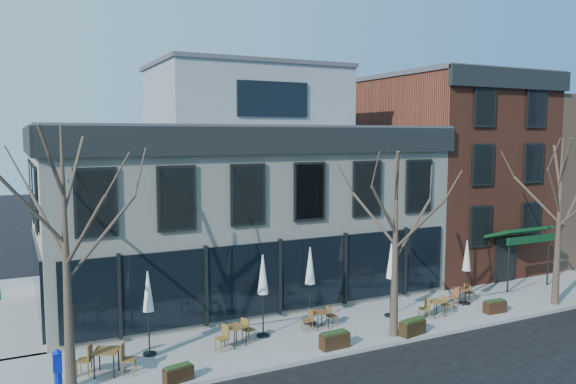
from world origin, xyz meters
name	(u,v)px	position (x,y,z in m)	size (l,w,h in m)	color
ground	(279,320)	(0.00, 0.00, 0.00)	(120.00, 120.00, 0.00)	black
sidewalk_front	(372,322)	(3.25, -2.15, 0.07)	(33.50, 4.70, 0.15)	gray
corner_building	(236,197)	(0.07, 5.07, 4.72)	(18.39, 10.39, 11.10)	beige
red_brick_building	(441,171)	(13.00, 4.98, 5.64)	(8.20, 11.78, 11.18)	brown
bg_building	(543,175)	(23.00, 6.00, 5.00)	(12.00, 12.00, 10.00)	#8C664C
tree_corner	(66,255)	(-8.49, -3.20, 4.25)	(3.93, 3.98, 7.92)	#382B21
tree_mid	(396,241)	(3.01, -3.90, 3.79)	(3.50, 3.55, 7.04)	#382B21
tree_right	(559,219)	(12.01, -3.90, 4.02)	(3.72, 3.77, 7.48)	#382B21
call_box	(58,372)	(-8.89, -3.74, 0.94)	(0.30, 0.30, 1.49)	#0D23AC
cafe_set_0	(106,359)	(-7.38, -2.70, 0.66)	(1.92, 1.19, 1.00)	brown
cafe_set_1	(235,333)	(-2.82, -2.23, 0.62)	(1.76, 0.97, 0.91)	brown
cafe_set_3	(320,318)	(0.86, -1.96, 0.57)	(1.56, 0.65, 0.82)	brown
cafe_set_4	(436,307)	(5.95, -2.87, 0.58)	(1.59, 0.67, 0.83)	brown
cafe_set_5	(461,294)	(8.19, -2.01, 0.58)	(1.64, 0.75, 0.84)	brown
umbrella_0	(148,296)	(-5.80, -1.67, 2.24)	(0.47, 0.47, 2.97)	black
umbrella_1	(263,279)	(-1.53, -1.80, 2.38)	(0.51, 0.51, 3.16)	black
umbrella_2	(310,270)	(0.75, -1.34, 2.38)	(0.51, 0.51, 3.16)	black
umbrella_3	(391,265)	(4.25, -2.01, 2.35)	(0.50, 0.50, 3.12)	black
umbrella_4	(467,259)	(8.35, -2.10, 2.22)	(0.47, 0.47, 2.93)	black
planter_0	(178,373)	(-5.47, -4.20, 0.41)	(0.98, 0.54, 0.52)	black
planter_1	(335,340)	(0.30, -4.01, 0.45)	(1.10, 0.48, 0.61)	black
planter_2	(412,327)	(3.67, -4.18, 0.45)	(1.15, 0.62, 0.61)	black
planter_3	(495,306)	(8.58, -3.61, 0.43)	(1.02, 0.46, 0.56)	black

